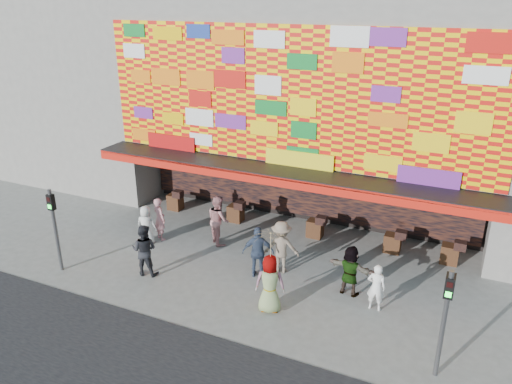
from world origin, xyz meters
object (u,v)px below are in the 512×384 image
ped_a (146,225)px  ped_f (350,271)px  ped_i (218,220)px  signal_right (445,313)px  ped_b (160,219)px  ped_h (376,287)px  signal_left (54,221)px  parasol (270,247)px  ped_c (144,250)px  ped_d (281,247)px  ped_g (270,284)px  ped_e (258,252)px

ped_a → ped_f: 7.94m
ped_a → ped_i: ped_i is taller
signal_right → ped_a: bearing=165.1°
ped_b → ped_h: ped_b is taller
signal_left → ped_a: 3.44m
signal_left → parasol: size_ratio=1.58×
ped_a → ped_b: size_ratio=0.90×
ped_f → ped_i: ped_i is taller
ped_b → ped_c: 2.62m
ped_f → ped_i: (-5.47, 1.40, 0.12)m
signal_right → ped_i: signal_right is taller
ped_d → ped_f: 2.53m
ped_d → ped_b: bearing=-21.6°
ped_b → ped_d: (5.19, -0.33, 0.08)m
signal_left → ped_i: bearing=45.7°
ped_h → ped_a: bearing=-6.6°
ped_f → ped_g: bearing=53.0°
ped_f → parasol: size_ratio=0.88×
parasol → ped_h: bearing=26.1°
ped_h → parasol: (-2.87, -1.40, 1.41)m
ped_d → ped_f: size_ratio=1.11×
signal_left → ped_b: bearing=62.4°
ped_a → ped_f: (7.94, -0.19, 0.07)m
ped_d → ped_e: bearing=27.6°
ped_g → ped_h: (2.87, 1.40, -0.17)m
ped_f → ped_i: 5.65m
ped_i → ped_d: bearing=-157.3°
ped_a → ped_b: ped_b is taller
signal_left → ped_g: (7.52, 0.80, -0.93)m
ped_g → ped_f: bearing=-153.5°
ped_b → parasol: parasol is taller
ped_f → signal_right: bearing=146.2°
ped_h → parasol: bearing=23.9°
ped_e → ped_a: bearing=-25.8°
signal_right → ped_h: signal_right is taller
ped_f → ped_h: 1.05m
ped_g → parasol: parasol is taller
ped_f → ped_c: bearing=22.9°
ped_c → ped_h: bearing=176.3°
ped_a → signal_left: bearing=42.4°
ped_d → parasol: (0.55, -2.28, 1.24)m
ped_b → ped_e: 4.69m
ped_e → ped_h: ped_e is taller
signal_left → ped_d: signal_left is taller
signal_right → ped_g: size_ratio=1.62×
ped_h → ped_i: 6.67m
signal_right → ped_h: (-2.01, 2.20, -1.10)m
signal_right → ped_d: size_ratio=1.60×
signal_right → ped_a: 11.30m
ped_d → ped_f: ped_d is taller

